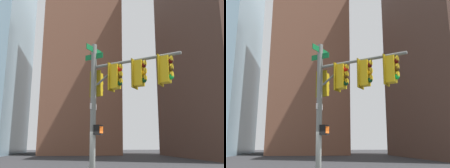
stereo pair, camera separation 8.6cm
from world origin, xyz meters
TOP-DOWN VIEW (x-y plane):
  - signal_pole_assembly at (-0.42, -0.49)m, footprint 2.87×3.44m
  - building_brick_midblock at (49.57, 0.27)m, footprint 19.11×16.22m

SIDE VIEW (x-z plane):
  - signal_pole_assembly at x=-0.42m, z-range 1.03..7.32m
  - building_brick_midblock at x=49.57m, z-range 0.00..33.78m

